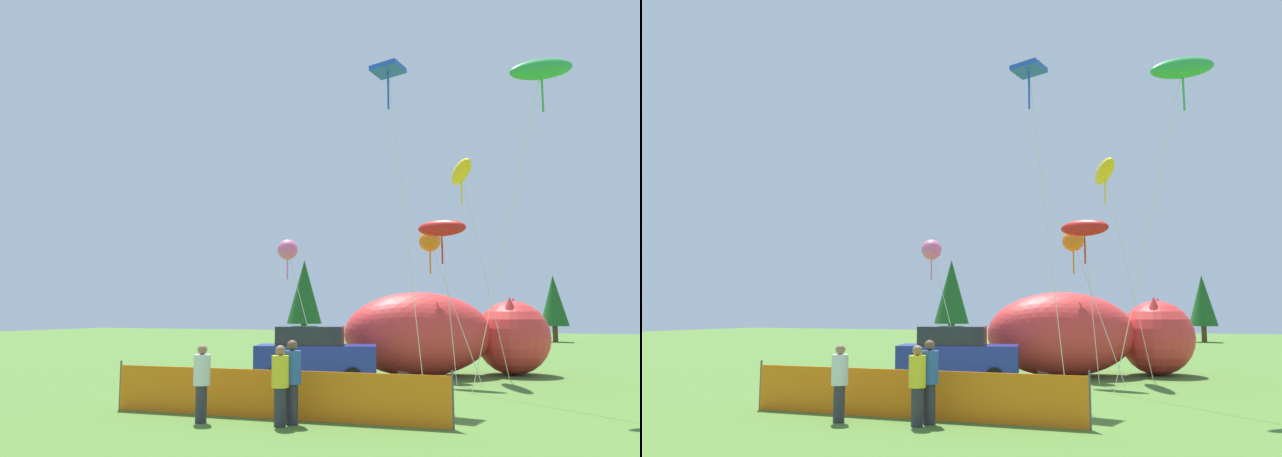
# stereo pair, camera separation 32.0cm
# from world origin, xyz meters

# --- Properties ---
(ground_plane) EXTENTS (120.00, 120.00, 0.00)m
(ground_plane) POSITION_xyz_m (0.00, 0.00, 0.00)
(ground_plane) COLOR #4C752D
(parked_car) EXTENTS (4.45, 2.81, 1.99)m
(parked_car) POSITION_xyz_m (-1.75, 3.67, 0.99)
(parked_car) COLOR navy
(parked_car) RESTS_ON ground
(folding_chair) EXTENTS (0.78, 0.78, 0.93)m
(folding_chair) POSITION_xyz_m (2.56, -0.35, 0.53)
(folding_chair) COLOR black
(folding_chair) RESTS_ON ground
(inflatable_cat) EXTENTS (8.17, 6.43, 3.26)m
(inflatable_cat) POSITION_xyz_m (1.86, 8.12, 1.50)
(inflatable_cat) COLOR red
(inflatable_cat) RESTS_ON ground
(safety_fence) EXTENTS (8.52, 0.52, 1.24)m
(safety_fence) POSITION_xyz_m (-0.08, -3.10, 0.57)
(safety_fence) COLOR orange
(safety_fence) RESTS_ON ground
(spectator_in_black_shirt) EXTENTS (0.41, 0.41, 1.87)m
(spectator_in_black_shirt) POSITION_xyz_m (0.68, -3.60, 1.02)
(spectator_in_black_shirt) COLOR #2D2D38
(spectator_in_black_shirt) RESTS_ON ground
(spectator_in_blue_shirt) EXTENTS (0.38, 0.38, 1.76)m
(spectator_in_blue_shirt) POSITION_xyz_m (0.55, -3.95, 0.96)
(spectator_in_blue_shirt) COLOR #2D2D38
(spectator_in_blue_shirt) RESTS_ON ground
(spectator_in_yellow_shirt) EXTENTS (0.38, 0.38, 1.75)m
(spectator_in_yellow_shirt) POSITION_xyz_m (-1.33, -4.18, 0.95)
(spectator_in_yellow_shirt) COLOR #2D2D38
(spectator_in_yellow_shirt) RESTS_ON ground
(kite_green_fish) EXTENTS (3.58, 2.07, 10.12)m
(kite_green_fish) POSITION_xyz_m (6.12, 2.09, 9.56)
(kite_green_fish) COLOR silver
(kite_green_fish) RESTS_ON ground
(kite_pink_octopus) EXTENTS (2.78, 2.35, 5.63)m
(kite_pink_octopus) POSITION_xyz_m (-4.78, 7.84, 5.16)
(kite_pink_octopus) COLOR silver
(kite_pink_octopus) RESTS_ON ground
(kite_orange_flower) EXTENTS (2.48, 2.09, 5.66)m
(kite_orange_flower) POSITION_xyz_m (1.61, 7.23, 5.21)
(kite_orange_flower) COLOR silver
(kite_orange_flower) RESTS_ON ground
(kite_red_lizard) EXTENTS (1.95, 1.02, 5.84)m
(kite_red_lizard) POSITION_xyz_m (2.36, 5.74, 5.49)
(kite_red_lizard) COLOR silver
(kite_red_lizard) RESTS_ON ground
(kite_yellow_hero) EXTENTS (2.35, 2.89, 8.45)m
(kite_yellow_hero) POSITION_xyz_m (2.81, 7.73, 7.94)
(kite_yellow_hero) COLOR silver
(kite_yellow_hero) RESTS_ON ground
(kite_blue_box) EXTENTS (1.05, 2.71, 10.23)m
(kite_blue_box) POSITION_xyz_m (1.60, 1.64, 9.86)
(kite_blue_box) COLOR silver
(kite_blue_box) RESTS_ON ground
(horizon_tree_east) EXTENTS (2.29, 2.29, 5.47)m
(horizon_tree_east) POSITION_xyz_m (5.18, 38.65, 3.36)
(horizon_tree_east) COLOR brown
(horizon_tree_east) RESTS_ON ground
(horizon_tree_mid) EXTENTS (2.73, 2.73, 6.51)m
(horizon_tree_mid) POSITION_xyz_m (-12.82, 28.23, 3.99)
(horizon_tree_mid) COLOR brown
(horizon_tree_mid) RESTS_ON ground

